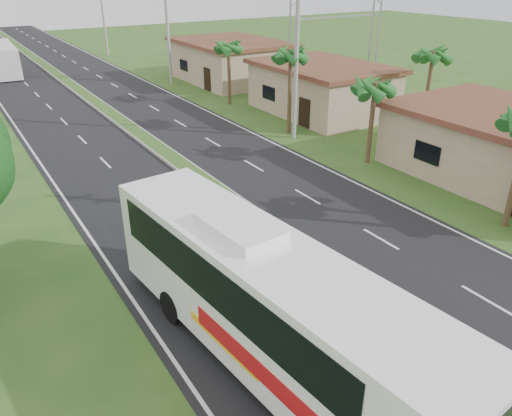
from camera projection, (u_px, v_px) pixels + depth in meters
ground at (416, 338)px, 15.30m from camera, size 180.00×180.00×0.00m
road_asphalt at (162, 152)px, 30.49m from camera, size 14.00×160.00×0.02m
median_strip at (162, 150)px, 30.45m from camera, size 1.20×160.00×0.18m
lane_edge_left at (48, 174)px, 27.28m from camera, size 0.12×160.00×0.01m
lane_edge_right at (255, 134)px, 33.71m from camera, size 0.12×160.00×0.01m
shop_mid at (322, 88)px, 37.92m from camera, size 7.60×10.60×3.67m
shop_far at (231, 61)px, 48.53m from camera, size 8.60×11.60×3.82m
palm_verge_b at (375, 87)px, 27.02m from camera, size 2.40×2.40×5.05m
palm_verge_c at (291, 55)px, 31.71m from camera, size 2.40×2.40×5.85m
palm_verge_d at (228, 47)px, 39.04m from camera, size 2.40×2.40×5.25m
palm_behind_shop at (433, 55)px, 32.93m from camera, size 2.40×2.40×5.65m
utility_pole_b at (297, 39)px, 30.30m from camera, size 3.20×0.28×12.00m
utility_pole_c at (167, 21)px, 45.77m from camera, size 1.60×0.28×11.00m
utility_pole_d at (102, 9)px, 61.08m from camera, size 1.60×0.28×10.50m
billboard_lattice at (338, 7)px, 45.66m from camera, size 10.18×1.18×12.07m
coach_bus_main at (267, 298)px, 13.40m from camera, size 3.79×12.73×4.05m
coach_bus_far at (3, 57)px, 51.82m from camera, size 2.68×10.29×2.97m
motorcyclist at (279, 265)px, 17.40m from camera, size 1.96×1.15×2.38m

